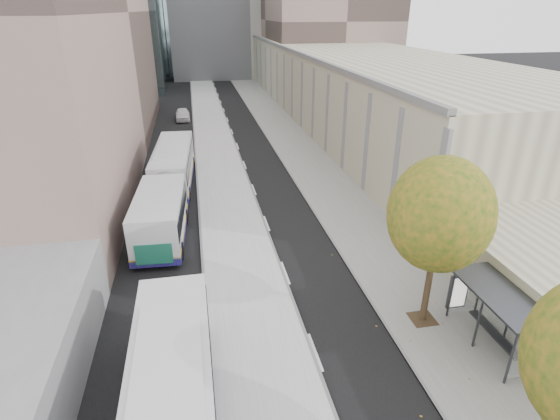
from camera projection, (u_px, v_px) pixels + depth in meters
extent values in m
cube|color=#B6B6B6|center=(220.00, 169.00, 37.88)|extent=(4.25, 150.00, 0.15)
cube|color=gray|center=(310.00, 164.00, 39.30)|extent=(4.75, 150.00, 0.08)
cube|color=gray|center=(335.00, 73.00, 65.48)|extent=(18.00, 92.00, 8.00)
cube|color=#383A3F|center=(500.00, 294.00, 17.10)|extent=(1.90, 4.40, 0.10)
cylinder|color=#383A3F|center=(511.00, 358.00, 15.74)|extent=(0.10, 0.10, 2.40)
cube|color=silver|center=(510.00, 317.00, 17.75)|extent=(0.04, 4.00, 2.10)
cylinder|color=#322314|center=(427.00, 289.00, 18.91)|extent=(0.28, 0.28, 3.24)
sphere|color=#194D12|center=(440.00, 215.00, 17.42)|extent=(4.20, 4.20, 4.20)
cube|color=silver|center=(169.00, 185.00, 30.65)|extent=(3.62, 18.21, 3.01)
cube|color=black|center=(168.00, 177.00, 30.42)|extent=(3.64, 17.49, 1.05)
cube|color=#19614B|center=(164.00, 253.00, 22.77)|extent=(1.91, 0.17, 1.17)
imported|color=white|center=(183.00, 114.00, 54.73)|extent=(1.79, 4.26, 1.44)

